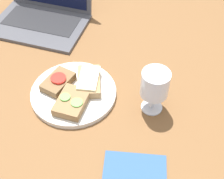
% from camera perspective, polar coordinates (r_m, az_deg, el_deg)
% --- Properties ---
extents(wooden_table, '(1.40, 1.40, 0.03)m').
position_cam_1_polar(wooden_table, '(0.95, -3.86, -1.26)').
color(wooden_table, brown).
rests_on(wooden_table, ground).
extents(plate, '(0.25, 0.25, 0.02)m').
position_cam_1_polar(plate, '(0.93, -7.02, -0.61)').
color(plate, silver).
rests_on(plate, wooden_table).
extents(sandwich_with_cheese, '(0.10, 0.13, 0.03)m').
position_cam_1_polar(sandwich_with_cheese, '(0.93, -4.24, 1.60)').
color(sandwich_with_cheese, '#A88456').
rests_on(sandwich_with_cheese, plate).
extents(sandwich_with_tomato, '(0.08, 0.11, 0.03)m').
position_cam_1_polar(sandwich_with_tomato, '(0.94, -9.82, 1.44)').
color(sandwich_with_tomato, brown).
rests_on(sandwich_with_tomato, plate).
extents(sandwich_with_cucumber, '(0.08, 0.11, 0.03)m').
position_cam_1_polar(sandwich_with_cucumber, '(0.88, -7.34, -2.30)').
color(sandwich_with_cucumber, '#937047').
rests_on(sandwich_with_cucumber, plate).
extents(wine_glass, '(0.08, 0.08, 0.14)m').
position_cam_1_polar(wine_glass, '(0.83, 7.83, 0.75)').
color(wine_glass, white).
rests_on(wine_glass, wooden_table).
extents(laptop, '(0.33, 0.26, 0.22)m').
position_cam_1_polar(laptop, '(1.21, -12.47, 14.35)').
color(laptop, '#4C4C51').
rests_on(laptop, wooden_table).
extents(napkin, '(0.18, 0.16, 0.00)m').
position_cam_1_polar(napkin, '(0.78, 4.12, -15.85)').
color(napkin, '#33598C').
rests_on(napkin, wooden_table).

